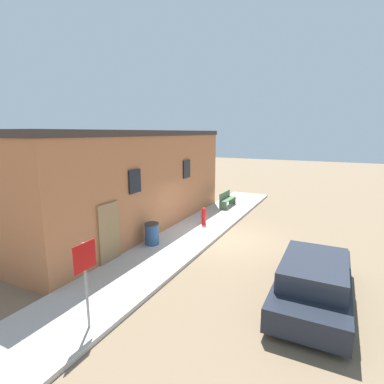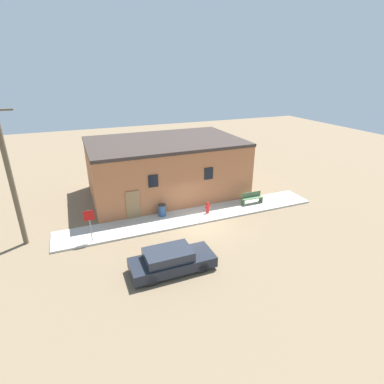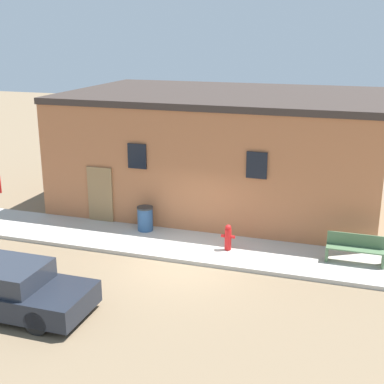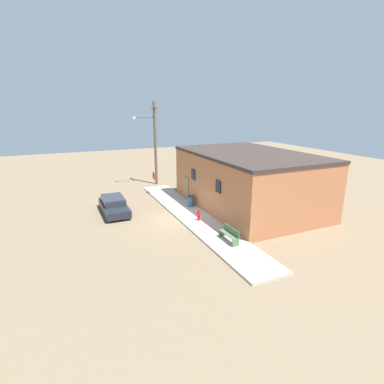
{
  "view_description": "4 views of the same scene",
  "coord_description": "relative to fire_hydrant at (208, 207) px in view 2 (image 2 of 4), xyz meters",
  "views": [
    {
      "loc": [
        -11.68,
        -4.44,
        4.56
      ],
      "look_at": [
        -0.13,
        1.26,
        1.98
      ],
      "focal_mm": 28.0,
      "sensor_mm": 36.0,
      "label": 1
    },
    {
      "loc": [
        -7.52,
        -16.83,
        10.06
      ],
      "look_at": [
        -0.13,
        1.26,
        1.98
      ],
      "focal_mm": 28.0,
      "sensor_mm": 36.0,
      "label": 2
    },
    {
      "loc": [
        5.01,
        -14.53,
        7.03
      ],
      "look_at": [
        -0.13,
        1.26,
        1.98
      ],
      "focal_mm": 50.0,
      "sensor_mm": 36.0,
      "label": 3
    },
    {
      "loc": [
        19.79,
        -7.7,
        8.23
      ],
      "look_at": [
        -0.13,
        1.26,
        1.98
      ],
      "focal_mm": 28.0,
      "sensor_mm": 36.0,
      "label": 4
    }
  ],
  "objects": [
    {
      "name": "brick_building",
      "position": [
        -1.54,
        5.26,
        1.76
      ],
      "size": [
        12.42,
        8.08,
        4.64
      ],
      "color": "#B26B42",
      "rests_on": "ground"
    },
    {
      "name": "sidewalk",
      "position": [
        -1.12,
        0.03,
        -0.5
      ],
      "size": [
        19.26,
        2.52,
        0.13
      ],
      "color": "#BCB7AD",
      "rests_on": "ground"
    },
    {
      "name": "stop_sign",
      "position": [
        -8.3,
        -0.81,
        1.0
      ],
      "size": [
        0.64,
        0.06,
        2.06
      ],
      "color": "gray",
      "rests_on": "sidewalk"
    },
    {
      "name": "trash_bin",
      "position": [
        -3.26,
        0.83,
        0.01
      ],
      "size": [
        0.58,
        0.58,
        0.88
      ],
      "color": "#2D517F",
      "rests_on": "sidewalk"
    },
    {
      "name": "parked_car",
      "position": [
        -4.62,
        -5.32,
        0.05
      ],
      "size": [
        4.51,
        1.81,
        1.28
      ],
      "color": "black",
      "rests_on": "ground"
    },
    {
      "name": "fire_hydrant",
      "position": [
        0.0,
        0.0,
        0.0
      ],
      "size": [
        0.46,
        0.22,
        0.87
      ],
      "color": "red",
      "rests_on": "sidewalk"
    },
    {
      "name": "utility_pole",
      "position": [
        -12.14,
        0.54,
        4.07
      ],
      "size": [
        1.8,
        2.47,
        8.76
      ],
      "color": "brown",
      "rests_on": "ground"
    },
    {
      "name": "ground_plane",
      "position": [
        -1.12,
        -1.23,
        -0.56
      ],
      "size": [
        80.0,
        80.0,
        0.0
      ],
      "primitive_type": "plane",
      "color": "#7A664C"
    },
    {
      "name": "bench",
      "position": [
        3.97,
        0.24,
        0.02
      ],
      "size": [
        1.74,
        0.44,
        0.9
      ],
      "color": "#4C6B47",
      "rests_on": "sidewalk"
    }
  ]
}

